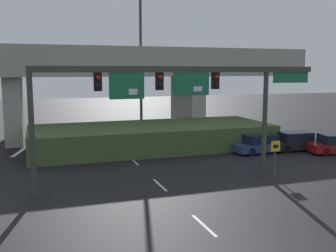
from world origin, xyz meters
TOP-DOWN VIEW (x-y plane):
  - lane_markings at (0.00, 12.57)m, footprint 0.14×32.53m
  - signal_gantry at (0.94, 9.58)m, footprint 16.32×0.44m
  - speed_limit_sign at (6.89, 8.84)m, footprint 0.60×0.11m
  - highway_light_pole_near at (2.49, 22.97)m, footprint 0.70×0.36m
  - overpass_bridge at (-0.00, 26.24)m, footprint 38.45×7.65m
  - grass_embankment at (2.51, 19.70)m, footprint 19.22×7.51m
  - parked_sedan_near_right at (10.04, 15.45)m, footprint 4.70×2.11m
  - parked_sedan_mid_right at (13.20, 15.29)m, footprint 4.72×2.07m

SIDE VIEW (x-z plane):
  - lane_markings at x=0.00m, z-range 0.00..0.01m
  - parked_sedan_near_right at x=10.04m, z-range -0.05..1.36m
  - parked_sedan_mid_right at x=13.20m, z-range -0.06..1.40m
  - grass_embankment at x=2.51m, z-range 0.00..1.90m
  - speed_limit_sign at x=6.89m, z-range 0.35..2.59m
  - signal_gantry at x=0.94m, z-range 2.04..8.57m
  - overpass_bridge at x=0.00m, z-range 1.86..10.21m
  - highway_light_pole_near at x=2.49m, z-range 0.38..15.14m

